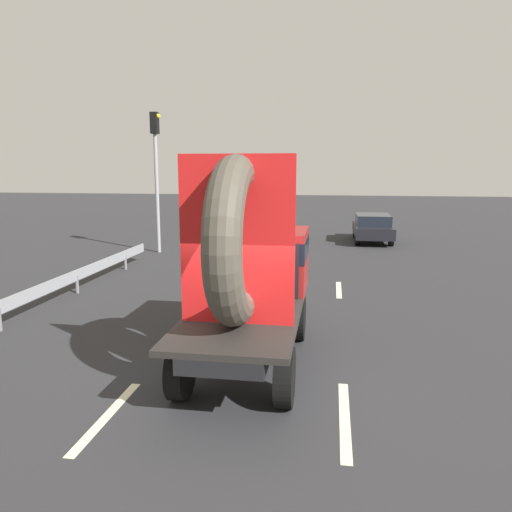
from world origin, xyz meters
The scene contains 9 objects.
ground_plane centered at (0.00, 0.00, 0.00)m, with size 120.00×120.00×0.00m, color #28282B.
flatbed_truck centered at (-0.05, 0.94, 1.83)m, with size 2.02×4.91×3.95m.
distant_sedan centered at (3.53, 17.26, 0.75)m, with size 1.84×4.29×1.40m.
traffic_light centered at (-6.15, 12.51, 3.94)m, with size 0.42×0.36×6.07m.
guardrail centered at (-6.06, 3.44, 0.53)m, with size 0.10×14.00×0.71m.
lane_dash_left_near centered at (-1.84, -1.62, 0.00)m, with size 2.24×0.16×0.01m, color beige.
lane_dash_left_far centered at (-1.84, 6.97, 0.00)m, with size 2.72×0.16×0.01m, color beige.
lane_dash_right_near centered at (1.74, -1.14, 0.00)m, with size 2.40×0.16×0.01m, color beige.
lane_dash_right_far centered at (1.74, 6.83, 0.00)m, with size 2.08×0.16×0.01m, color beige.
Camera 1 is at (1.47, -8.04, 3.72)m, focal length 34.12 mm.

